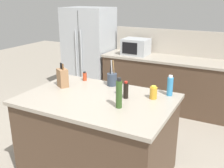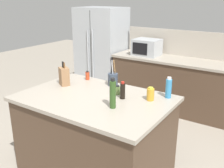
{
  "view_description": "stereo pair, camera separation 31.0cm",
  "coord_description": "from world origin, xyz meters",
  "views": [
    {
      "loc": [
        1.36,
        -2.25,
        1.99
      ],
      "look_at": [
        0.0,
        0.35,
        0.99
      ],
      "focal_mm": 42.0,
      "sensor_mm": 36.0,
      "label": 1
    },
    {
      "loc": [
        1.63,
        -2.09,
        1.99
      ],
      "look_at": [
        0.0,
        0.35,
        0.99
      ],
      "focal_mm": 42.0,
      "sensor_mm": 36.0,
      "label": 2
    }
  ],
  "objects": [
    {
      "name": "microwave",
      "position": [
        -0.47,
        2.2,
        1.09
      ],
      "size": [
        0.46,
        0.39,
        0.29
      ],
      "color": "#ADB2B7",
      "rests_on": "back_counter_run"
    },
    {
      "name": "utensil_crock",
      "position": [
        -0.05,
        0.44,
        1.02
      ],
      "size": [
        0.12,
        0.12,
        0.32
      ],
      "color": "#333D4C",
      "rests_on": "kitchen_island"
    },
    {
      "name": "honey_jar",
      "position": [
        0.55,
        0.26,
        1.01
      ],
      "size": [
        0.08,
        0.08,
        0.14
      ],
      "color": "gold",
      "rests_on": "kitchen_island"
    },
    {
      "name": "olive_oil_bottle",
      "position": [
        0.33,
        -0.13,
        1.08
      ],
      "size": [
        0.06,
        0.06,
        0.31
      ],
      "color": "#2D4C1E",
      "rests_on": "kitchen_island"
    },
    {
      "name": "back_counter_run",
      "position": [
        0.3,
        2.2,
        0.47
      ],
      "size": [
        2.66,
        0.66,
        0.94
      ],
      "color": "#4C3828",
      "rests_on": "ground_plane"
    },
    {
      "name": "spice_jar_paprika",
      "position": [
        -0.45,
        0.44,
        0.99
      ],
      "size": [
        0.05,
        0.05,
        0.12
      ],
      "color": "#B73D1E",
      "rests_on": "kitchen_island"
    },
    {
      "name": "soy_sauce_bottle",
      "position": [
        0.28,
        0.13,
        1.03
      ],
      "size": [
        0.05,
        0.05,
        0.19
      ],
      "color": "black",
      "rests_on": "kitchen_island"
    },
    {
      "name": "knife_block",
      "position": [
        -0.55,
        0.12,
        1.05
      ],
      "size": [
        0.16,
        0.15,
        0.29
      ],
      "rotation": [
        0.0,
        0.0,
        -0.52
      ],
      "color": "#936B47",
      "rests_on": "kitchen_island"
    },
    {
      "name": "refrigerator",
      "position": [
        -1.53,
        2.25,
        0.88
      ],
      "size": [
        0.92,
        0.75,
        1.77
      ],
      "color": "#ADB2B7",
      "rests_on": "ground_plane"
    },
    {
      "name": "dish_soap_bottle",
      "position": [
        0.67,
        0.43,
        1.05
      ],
      "size": [
        0.06,
        0.06,
        0.23
      ],
      "color": "#3384BC",
      "rests_on": "kitchen_island"
    },
    {
      "name": "wall_backsplash",
      "position": [
        0.3,
        2.52,
        1.17
      ],
      "size": [
        2.62,
        0.03,
        0.46
      ],
      "primitive_type": "cube",
      "color": "#B2A899",
      "rests_on": "back_counter_run"
    },
    {
      "name": "spice_jar_oregano",
      "position": [
        0.17,
        0.21,
        0.99
      ],
      "size": [
        0.06,
        0.06,
        0.11
      ],
      "color": "#567038",
      "rests_on": "kitchen_island"
    },
    {
      "name": "kitchen_island",
      "position": [
        0.0,
        0.0,
        0.47
      ],
      "size": [
        1.63,
        1.11,
        0.94
      ],
      "color": "#4C3828",
      "rests_on": "ground_plane"
    }
  ]
}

